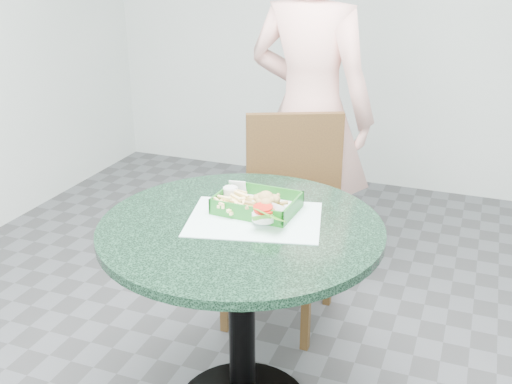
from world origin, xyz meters
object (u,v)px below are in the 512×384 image
(cafe_table, at_px, (241,274))
(crab_sandwich, at_px, (267,208))
(diner_person, at_px, (311,86))
(sauce_ramekin, at_px, (230,197))
(food_basket, at_px, (257,212))
(dining_chair, at_px, (286,205))

(cafe_table, bearing_deg, crab_sandwich, 53.73)
(diner_person, relative_size, crab_sandwich, 16.13)
(cafe_table, distance_m, sauce_ramekin, 0.27)
(food_basket, bearing_deg, crab_sandwich, -35.39)
(crab_sandwich, relative_size, sauce_ramekin, 2.36)
(cafe_table, height_order, dining_chair, dining_chair)
(diner_person, bearing_deg, dining_chair, 99.01)
(dining_chair, height_order, sauce_ramekin, dining_chair)
(cafe_table, height_order, sauce_ramekin, sauce_ramekin)
(dining_chair, height_order, diner_person, diner_person)
(diner_person, height_order, sauce_ramekin, diner_person)
(food_basket, distance_m, sauce_ramekin, 0.12)
(cafe_table, xyz_separation_m, diner_person, (-0.07, 1.04, 0.43))
(dining_chair, distance_m, food_basket, 0.65)
(food_basket, xyz_separation_m, crab_sandwich, (0.05, -0.03, 0.03))
(dining_chair, distance_m, crab_sandwich, 0.70)
(cafe_table, distance_m, food_basket, 0.22)
(crab_sandwich, bearing_deg, cafe_table, -126.27)
(cafe_table, distance_m, diner_person, 1.12)
(sauce_ramekin, bearing_deg, diner_person, 88.46)
(diner_person, bearing_deg, sauce_ramekin, 98.41)
(cafe_table, height_order, crab_sandwich, crab_sandwich)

